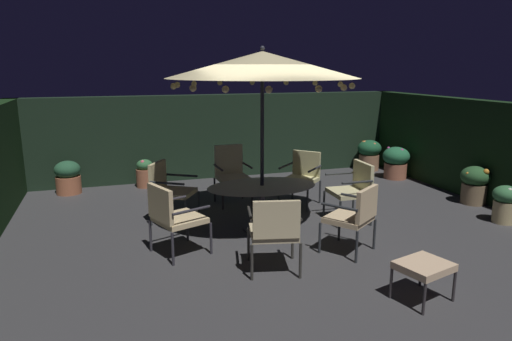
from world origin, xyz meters
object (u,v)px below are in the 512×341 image
Objects in this scene: patio_chair_northeast at (302,174)px; potted_plant_left_far at (68,177)px; potted_plant_back_left at (505,203)px; patio_chair_north at (353,187)px; patio_chair_southeast at (169,187)px; patio_chair_east at (231,170)px; potted_plant_back_center at (396,161)px; patio_umbrella at (262,65)px; patio_chair_west at (355,214)px; potted_plant_back_right at (369,154)px; potted_plant_right_far at (145,173)px; ottoman_footrest at (424,267)px; patio_chair_southwest at (275,228)px; patio_chair_south at (173,214)px; potted_plant_front_corner at (475,183)px; patio_dining_table at (262,194)px.

patio_chair_northeast is 4.63m from potted_plant_left_far.
potted_plant_left_far is (-6.81, 4.07, 0.00)m from potted_plant_back_left.
patio_chair_north is 0.99× the size of patio_chair_southeast.
patio_chair_northeast is 0.90× the size of patio_chair_east.
potted_plant_back_center is 3.14m from potted_plant_back_left.
patio_umbrella reaches higher than patio_chair_southeast.
patio_umbrella is 3.02× the size of patio_chair_west.
patio_umbrella reaches higher than patio_chair_east.
potted_plant_back_center is (5.25, 1.39, -0.19)m from patio_chair_southeast.
patio_chair_northeast is at bearing -22.43° from patio_chair_east.
patio_umbrella is 3.83× the size of potted_plant_back_right.
potted_plant_right_far is at bearing 94.53° from patio_chair_southeast.
potted_plant_back_center reaches higher than ottoman_footrest.
potted_plant_left_far is at bearing 144.57° from patio_chair_north.
patio_chair_southwest is 4.22m from potted_plant_back_left.
patio_chair_south is 1.52× the size of ottoman_footrest.
patio_umbrella is 2.91× the size of patio_chair_north.
patio_umbrella is at bearing 109.45° from ottoman_footrest.
potted_plant_left_far is (-3.87, 4.41, -0.21)m from patio_chair_west.
patio_chair_south reaches higher than potted_plant_back_center.
potted_plant_front_corner reaches higher than ottoman_footrest.
potted_plant_back_center is 5.52m from potted_plant_right_far.
patio_umbrella is at bearing 21.49° from patio_chair_south.
patio_umbrella reaches higher than patio_chair_southwest.
patio_chair_east is 1.09× the size of patio_chair_southeast.
patio_chair_west is (1.24, 0.24, -0.02)m from patio_chair_southwest.
patio_chair_southeast is at bearing 172.26° from potted_plant_front_corner.
patio_chair_southwest is at bearing -103.26° from patio_dining_table.
ottoman_footrest is 6.31m from potted_plant_right_far.
patio_chair_south is 3.15m from ottoman_footrest.
patio_chair_northeast is at bearing -142.06° from potted_plant_back_right.
patio_umbrella is 3.50m from ottoman_footrest.
patio_chair_north is 1.35× the size of potted_plant_back_center.
patio_umbrella is at bearing -32.27° from patio_chair_southeast.
patio_chair_west is (0.88, -1.26, -0.01)m from patio_dining_table.
patio_dining_table is at bearing -178.85° from potted_plant_front_corner.
potted_plant_back_right is at bearing 96.07° from potted_plant_back_center.
patio_umbrella is at bearing -46.50° from potted_plant_left_far.
patio_chair_north is at bearing -125.40° from potted_plant_back_right.
potted_plant_left_far is at bearing 156.76° from potted_plant_front_corner.
patio_chair_southeast is at bearing -149.64° from patio_chair_east.
potted_plant_back_left is (3.82, -0.92, -2.16)m from patio_umbrella.
potted_plant_back_left is (5.26, -0.36, -0.23)m from patio_chair_south.
potted_plant_right_far is at bearing 140.79° from patio_chair_northeast.
patio_chair_north is at bearing 9.40° from patio_chair_south.
patio_chair_south is at bearing 163.34° from patio_chair_west.
patio_chair_south is (-2.98, -0.49, -0.01)m from patio_chair_north.
potted_plant_back_right is 1.11× the size of potted_plant_left_far.
patio_chair_south is 6.06m from potted_plant_back_center.
patio_chair_east reaches higher than potted_plant_back_right.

